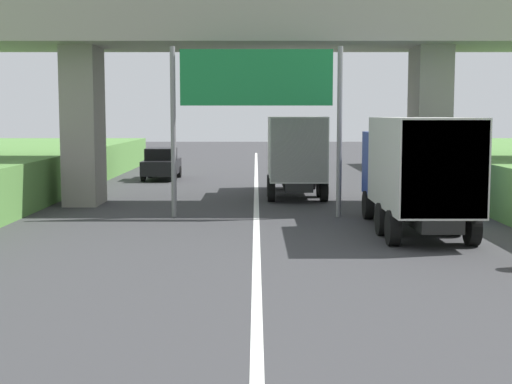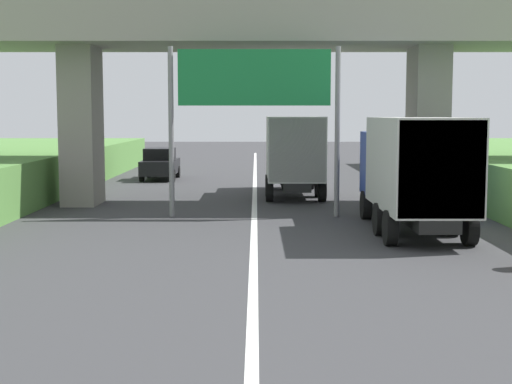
{
  "view_description": "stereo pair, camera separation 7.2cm",
  "coord_description": "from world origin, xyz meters",
  "px_view_note": "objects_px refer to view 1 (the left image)",
  "views": [
    {
      "loc": [
        -0.01,
        3.23,
        3.52
      ],
      "look_at": [
        0.0,
        17.7,
        2.0
      ],
      "focal_mm": 51.79,
      "sensor_mm": 36.0,
      "label": 1
    },
    {
      "loc": [
        0.06,
        3.23,
        3.52
      ],
      "look_at": [
        0.0,
        17.7,
        2.0
      ],
      "focal_mm": 51.79,
      "sensor_mm": 36.0,
      "label": 2
    }
  ],
  "objects_px": {
    "truck_silver": "(294,151)",
    "car_black": "(161,164)",
    "truck_blue": "(415,168)",
    "overhead_highway_sign": "(256,90)"
  },
  "relations": [
    {
      "from": "car_black",
      "to": "overhead_highway_sign",
      "type": "bearing_deg",
      "value": -70.7
    },
    {
      "from": "truck_silver",
      "to": "truck_blue",
      "type": "relative_size",
      "value": 1.0
    },
    {
      "from": "truck_silver",
      "to": "car_black",
      "type": "distance_m",
      "value": 10.58
    },
    {
      "from": "overhead_highway_sign",
      "to": "car_black",
      "type": "bearing_deg",
      "value": 109.3
    },
    {
      "from": "truck_blue",
      "to": "car_black",
      "type": "relative_size",
      "value": 1.78
    },
    {
      "from": "overhead_highway_sign",
      "to": "truck_silver",
      "type": "relative_size",
      "value": 0.81
    },
    {
      "from": "overhead_highway_sign",
      "to": "truck_silver",
      "type": "height_order",
      "value": "overhead_highway_sign"
    },
    {
      "from": "truck_silver",
      "to": "car_black",
      "type": "height_order",
      "value": "truck_silver"
    },
    {
      "from": "truck_blue",
      "to": "car_black",
      "type": "bearing_deg",
      "value": 118.66
    },
    {
      "from": "overhead_highway_sign",
      "to": "car_black",
      "type": "relative_size",
      "value": 1.43
    }
  ]
}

